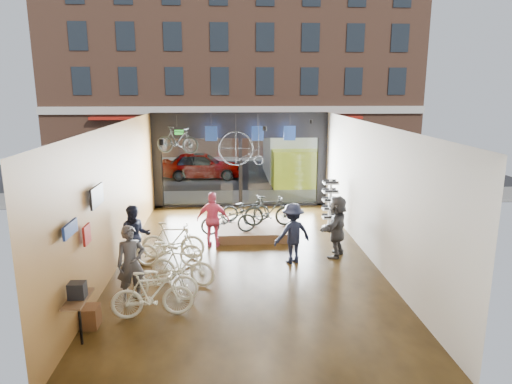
{
  "coord_description": "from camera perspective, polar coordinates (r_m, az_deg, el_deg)",
  "views": [
    {
      "loc": [
        -0.45,
        -12.2,
        4.72
      ],
      "look_at": [
        0.36,
        1.4,
        1.62
      ],
      "focal_mm": 32.0,
      "sensor_mm": 36.0,
      "label": 1
    }
  ],
  "objects": [
    {
      "name": "jersey_left",
      "position": [
        17.5,
        -5.63,
        7.27
      ],
      "size": [
        0.45,
        0.03,
        0.55
      ],
      "primitive_type": "cube",
      "color": "#1E3F99",
      "rests_on": "ceiling"
    },
    {
      "name": "opposite_building",
      "position": [
        33.78,
        -2.74,
        16.66
      ],
      "size": [
        26.0,
        5.0,
        14.0
      ],
      "primitive_type": "cube",
      "color": "brown",
      "rests_on": "ground"
    },
    {
      "name": "street_car",
      "position": [
        24.58,
        -6.83,
        3.35
      ],
      "size": [
        4.22,
        1.7,
        1.44
      ],
      "primitive_type": "imported",
      "rotation": [
        0.0,
        0.0,
        1.57
      ],
      "color": "gray",
      "rests_on": "street_road"
    },
    {
      "name": "display_bike_left",
      "position": [
        14.2,
        -3.46,
        -3.43
      ],
      "size": [
        1.83,
        0.97,
        0.91
      ],
      "primitive_type": "imported",
      "rotation": [
        0.0,
        0.0,
        1.79
      ],
      "color": "black",
      "rests_on": "display_platform"
    },
    {
      "name": "wall_right",
      "position": [
        13.14,
        14.28,
        0.01
      ],
      "size": [
        0.04,
        12.0,
        3.8
      ],
      "primitive_type": "cube",
      "color": "beige",
      "rests_on": "ground"
    },
    {
      "name": "wall_left",
      "position": [
        12.9,
        -17.08,
        -0.4
      ],
      "size": [
        0.04,
        12.0,
        3.8
      ],
      "primitive_type": "cube",
      "color": "#A97636",
      "rests_on": "ground"
    },
    {
      "name": "box_truck",
      "position": [
        23.66,
        4.27,
        4.6
      ],
      "size": [
        2.3,
        6.89,
        2.72
      ],
      "primitive_type": null,
      "color": "silver",
      "rests_on": "street_road"
    },
    {
      "name": "exit_sign",
      "position": [
        18.27,
        -9.59,
        7.38
      ],
      "size": [
        0.35,
        0.06,
        0.18
      ],
      "primitive_type": "cube",
      "color": "#198C26",
      "rests_on": "storefront"
    },
    {
      "name": "floor_bike_4",
      "position": [
        12.63,
        -10.82,
        -7.05
      ],
      "size": [
        1.88,
        0.79,
        0.96
      ],
      "primitive_type": "imported",
      "rotation": [
        0.0,
        0.0,
        1.49
      ],
      "color": "beige",
      "rests_on": "ground_plane"
    },
    {
      "name": "jersey_mid",
      "position": [
        17.52,
        0.21,
        7.34
      ],
      "size": [
        0.45,
        0.03,
        0.55
      ],
      "primitive_type": "cube",
      "color": "#1E3F99",
      "rests_on": "ceiling"
    },
    {
      "name": "floor_bike_1",
      "position": [
        10.02,
        -12.83,
        -12.35
      ],
      "size": [
        1.76,
        0.69,
        1.03
      ],
      "primitive_type": "imported",
      "rotation": [
        0.0,
        0.0,
        1.69
      ],
      "color": "beige",
      "rests_on": "ground_plane"
    },
    {
      "name": "customer_2",
      "position": [
        13.86,
        -5.39,
        -3.46
      ],
      "size": [
        1.05,
        0.57,
        1.7
      ],
      "primitive_type": "imported",
      "rotation": [
        0.0,
        0.0,
        2.98
      ],
      "color": "#CC4C72",
      "rests_on": "ground_plane"
    },
    {
      "name": "jersey_right",
      "position": [
        17.64,
        4.23,
        7.34
      ],
      "size": [
        0.45,
        0.03,
        0.55
      ],
      "primitive_type": "cube",
      "color": "#1E3F99",
      "rests_on": "ceiling"
    },
    {
      "name": "customer_3",
      "position": [
        12.6,
        4.6,
        -5.17
      ],
      "size": [
        1.24,
        0.98,
        1.68
      ],
      "primitive_type": "imported",
      "rotation": [
        0.0,
        0.0,
        3.52
      ],
      "color": "#161C33",
      "rests_on": "ground_plane"
    },
    {
      "name": "sunglasses_rack",
      "position": [
        15.7,
        9.22,
        -1.58
      ],
      "size": [
        0.52,
        0.43,
        1.73
      ],
      "primitive_type": null,
      "rotation": [
        0.0,
        0.0,
        0.03
      ],
      "color": "white",
      "rests_on": "ground_plane"
    },
    {
      "name": "ceiling",
      "position": [
        12.25,
        -1.29,
        8.59
      ],
      "size": [
        7.0,
        12.0,
        0.04
      ],
      "primitive_type": "cube",
      "color": "black",
      "rests_on": "ground"
    },
    {
      "name": "customer_5",
      "position": [
        13.22,
        10.07,
        -4.24
      ],
      "size": [
        1.27,
        1.7,
        1.78
      ],
      "primitive_type": "imported",
      "rotation": [
        0.0,
        0.0,
        4.2
      ],
      "color": "#3F3F44",
      "rests_on": "ground_plane"
    },
    {
      "name": "floor_bike_3",
      "position": [
        11.43,
        -9.13,
        -9.08
      ],
      "size": [
        1.69,
        0.88,
        0.98
      ],
      "primitive_type": "imported",
      "rotation": [
        0.0,
        0.0,
        1.3
      ],
      "color": "beige",
      "rests_on": "ground_plane"
    },
    {
      "name": "penny_farthing",
      "position": [
        17.03,
        -1.62,
        5.31
      ],
      "size": [
        1.62,
        0.06,
        1.29
      ],
      "primitive_type": null,
      "color": "black",
      "rests_on": "ceiling"
    },
    {
      "name": "storefront",
      "position": [
        18.43,
        -1.96,
        4.0
      ],
      "size": [
        7.0,
        0.26,
        3.8
      ],
      "primitive_type": null,
      "color": "black",
      "rests_on": "ground"
    },
    {
      "name": "street_road",
      "position": [
        27.62,
        -2.42,
        2.94
      ],
      "size": [
        30.0,
        18.0,
        0.02
      ],
      "primitive_type": "cube",
      "color": "black",
      "rests_on": "ground"
    },
    {
      "name": "display_bike_right",
      "position": [
        15.51,
        -1.31,
        -2.12
      ],
      "size": [
        1.65,
        0.66,
        0.85
      ],
      "primitive_type": "imported",
      "rotation": [
        0.0,
        0.0,
        1.63
      ],
      "color": "black",
      "rests_on": "display_platform"
    },
    {
      "name": "floor_bike_2",
      "position": [
        10.82,
        -11.85,
        -10.69
      ],
      "size": [
        1.82,
        0.87,
        0.92
      ],
      "primitive_type": "imported",
      "rotation": [
        0.0,
        0.0,
        1.42
      ],
      "color": "beige",
      "rests_on": "ground_plane"
    },
    {
      "name": "display_platform",
      "position": [
        15.01,
        -0.2,
        -4.91
      ],
      "size": [
        2.4,
        1.8,
        0.3
      ],
      "primitive_type": "cube",
      "color": "brown",
      "rests_on": "ground_plane"
    },
    {
      "name": "display_bike_mid",
      "position": [
        14.94,
        1.69,
        -2.39
      ],
      "size": [
        1.68,
        0.5,
        1.01
      ],
      "primitive_type": "imported",
      "rotation": [
        0.0,
        0.0,
        1.58
      ],
      "color": "black",
      "rests_on": "display_platform"
    },
    {
      "name": "sidewalk_near",
      "position": [
        19.96,
        -2.01,
        -0.7
      ],
      "size": [
        30.0,
        2.4,
        0.12
      ],
      "primitive_type": "cube",
      "color": "slate",
      "rests_on": "ground"
    },
    {
      "name": "hung_bike",
      "position": [
        16.6,
        -9.8,
        6.42
      ],
      "size": [
        1.64,
        0.9,
        0.95
      ],
      "primitive_type": "imported",
      "rotation": [
        0.0,
        0.0,
        1.27
      ],
      "color": "black",
      "rests_on": "ceiling"
    },
    {
      "name": "ground_plane",
      "position": [
        13.1,
        -1.21,
        -8.41
      ],
      "size": [
        7.0,
        12.0,
        0.04
      ],
      "primitive_type": "cube",
      "color": "black",
      "rests_on": "ground"
    },
    {
      "name": "wall_merch",
      "position": [
        9.8,
        -20.78,
        -8.5
      ],
      "size": [
        0.4,
        2.4,
        2.6
      ],
      "primitive_type": null,
      "color": "navy",
      "rests_on": "wall_left"
    },
    {
      "name": "wall_back",
      "position": [
        6.81,
        0.72,
        -11.66
      ],
      "size": [
        7.0,
        0.04,
        3.8
      ],
      "primitive_type": "cube",
      "color": "beige",
      "rests_on": "ground"
    },
    {
      "name": "sidewalk_far",
      "position": [
        31.55,
        -2.55,
        4.3
      ],
      "size": [
        30.0,
        2.0,
        0.12
      ],
      "primitive_type": "cube",
      "color": "slate",
      "rests_on": "ground"
    },
    {
      "name": "floor_bike_5",
      "position": [
        13.12,
        -10.34,
        -6.0
      ],
      "size": [
        1.82,
        0.65,
        1.07
      ],
      "primitive_type": "imported",
      "rotation": [
        0.0,
        0.0,
        1.49
      ],
      "color": "beige",
      "rests_on": "ground_plane"
    },
    {
      "name": "customer_0",
      "position": [
        10.75,
        -15.36,
        -8.61
      ],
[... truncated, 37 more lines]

